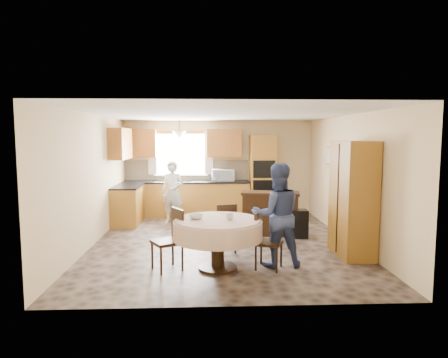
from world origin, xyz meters
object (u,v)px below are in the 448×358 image
at_px(dining_table, 218,230).
at_px(person_dining, 277,215).
at_px(person_sink, 173,192).
at_px(sideboard, 270,215).
at_px(chair_left, 171,236).
at_px(chair_right, 264,238).
at_px(cupboard, 353,199).
at_px(chair_back, 225,226).
at_px(oven_tower, 262,175).

distance_m(dining_table, person_dining, 0.98).
bearing_deg(person_sink, sideboard, -13.80).
bearing_deg(chair_left, chair_right, 59.68).
xyz_separation_m(cupboard, chair_left, (-3.09, -0.62, -0.47)).
distance_m(cupboard, chair_left, 3.19).
bearing_deg(person_sink, cupboard, -23.54).
distance_m(person_sink, person_dining, 3.83).
bearing_deg(dining_table, sideboard, 61.71).
bearing_deg(chair_back, chair_left, 28.47).
bearing_deg(person_dining, sideboard, -99.65).
xyz_separation_m(sideboard, dining_table, (-1.17, -2.18, 0.19)).
relative_size(sideboard, chair_left, 1.26).
relative_size(oven_tower, sideboard, 1.76).
distance_m(dining_table, chair_right, 0.75).
xyz_separation_m(cupboard, person_dining, (-1.42, -0.54, -0.17)).
distance_m(oven_tower, person_dining, 4.19).
distance_m(dining_table, chair_back, 0.89).
bearing_deg(chair_left, oven_tower, 125.15).
xyz_separation_m(oven_tower, cupboard, (1.07, -3.63, -0.06)).
bearing_deg(cupboard, sideboard, 127.96).
bearing_deg(sideboard, oven_tower, 97.12).
relative_size(oven_tower, person_sink, 1.42).
xyz_separation_m(sideboard, person_dining, (-0.23, -2.07, 0.40)).
relative_size(oven_tower, person_dining, 1.28).
relative_size(dining_table, person_dining, 0.84).
bearing_deg(person_dining, oven_tower, -98.18).
bearing_deg(dining_table, chair_left, 177.50).
relative_size(oven_tower, chair_left, 2.22).
bearing_deg(chair_back, cupboard, 159.22).
xyz_separation_m(sideboard, chair_back, (-1.02, -1.31, 0.06)).
bearing_deg(dining_table, cupboard, 15.42).
bearing_deg(cupboard, chair_right, -158.48).
bearing_deg(person_sink, person_dining, -43.71).
distance_m(sideboard, chair_right, 2.22).
bearing_deg(chair_back, chair_right, 108.70).
distance_m(oven_tower, cupboard, 3.78).
relative_size(dining_table, chair_back, 1.56).
relative_size(chair_back, person_sink, 0.60).
height_order(dining_table, chair_left, chair_left).
xyz_separation_m(person_sink, person_dining, (1.93, -3.30, 0.08)).
relative_size(sideboard, dining_table, 0.86).
distance_m(oven_tower, chair_left, 4.73).
height_order(oven_tower, person_dining, oven_tower).
relative_size(dining_table, chair_right, 1.57).
height_order(chair_left, person_sink, person_sink).
distance_m(cupboard, person_dining, 1.53).
height_order(sideboard, chair_back, chair_back).
distance_m(cupboard, person_sink, 4.35).
bearing_deg(person_sink, chair_back, -49.90).
height_order(chair_back, chair_right, chair_back).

